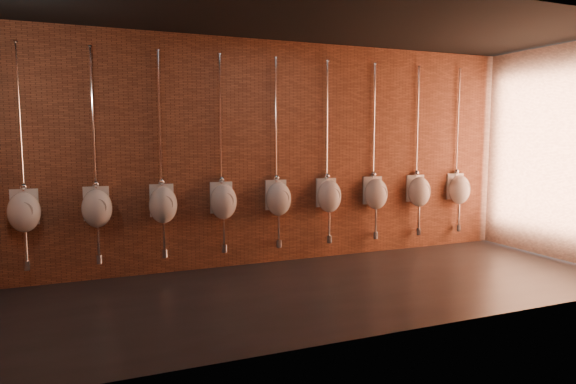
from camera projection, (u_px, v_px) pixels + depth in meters
name	position (u px, v px, depth m)	size (l,w,h in m)	color
ground	(302.00, 292.00, 6.12)	(8.50, 8.50, 0.00)	black
room_shell	(302.00, 122.00, 5.90)	(8.54, 3.04, 3.22)	black
urinal_1	(24.00, 211.00, 6.12)	(0.39, 0.35, 2.72)	silver
urinal_2	(97.00, 207.00, 6.43)	(0.39, 0.35, 2.72)	silver
urinal_3	(163.00, 204.00, 6.74)	(0.39, 0.35, 2.72)	silver
urinal_4	(223.00, 201.00, 7.06)	(0.39, 0.35, 2.72)	silver
urinal_5	(278.00, 198.00, 7.37)	(0.39, 0.35, 2.72)	silver
urinal_6	(329.00, 195.00, 7.68)	(0.39, 0.35, 2.72)	silver
urinal_7	(376.00, 193.00, 7.99)	(0.39, 0.35, 2.72)	silver
urinal_8	(419.00, 191.00, 8.31)	(0.39, 0.35, 2.72)	silver
urinal_9	(459.00, 189.00, 8.62)	(0.39, 0.35, 2.72)	silver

